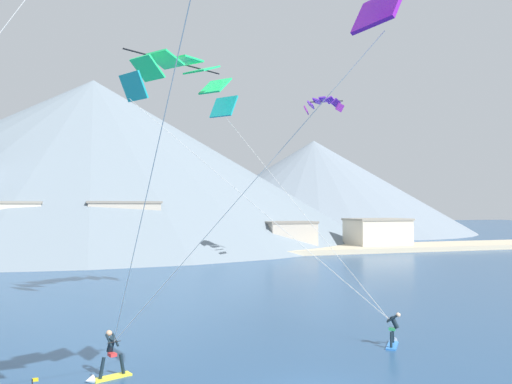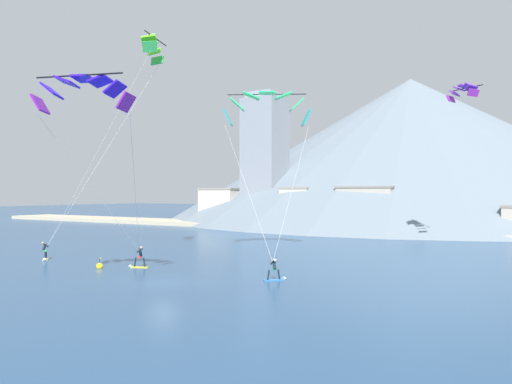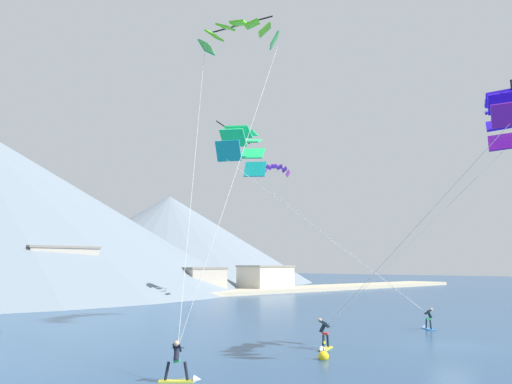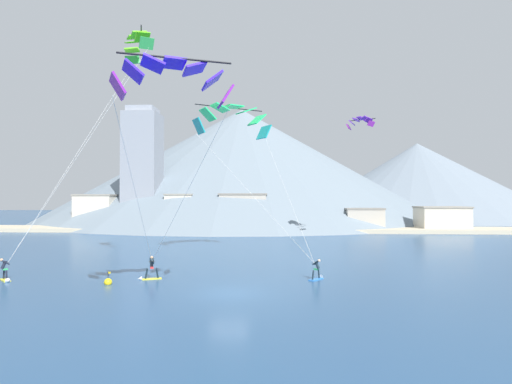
{
  "view_description": "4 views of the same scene",
  "coord_description": "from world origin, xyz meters",
  "px_view_note": "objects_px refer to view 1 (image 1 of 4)",
  "views": [
    {
      "loc": [
        -7.1,
        -15.48,
        6.42
      ],
      "look_at": [
        2.67,
        14.85,
        7.43
      ],
      "focal_mm": 35.0,
      "sensor_mm": 36.0,
      "label": 1
    },
    {
      "loc": [
        23.35,
        -25.86,
        6.17
      ],
      "look_at": [
        -0.46,
        12.95,
        6.27
      ],
      "focal_mm": 35.0,
      "sensor_mm": 36.0,
      "label": 2
    },
    {
      "loc": [
        -29.28,
        -14.83,
        4.74
      ],
      "look_at": [
        -2.38,
        14.64,
        10.63
      ],
      "focal_mm": 35.0,
      "sensor_mm": 36.0,
      "label": 3
    },
    {
      "loc": [
        3.11,
        -25.76,
        6.07
      ],
      "look_at": [
        1.09,
        12.26,
        6.8
      ],
      "focal_mm": 28.0,
      "sensor_mm": 36.0,
      "label": 4
    }
  ],
  "objects_px": {
    "kitesurfer_near_lead": "(107,363)",
    "parafoil_kite_near_trail": "(184,78)",
    "kitesurfer_near_trail": "(393,335)",
    "parafoil_kite_distant_high_outer": "(323,104)"
  },
  "relations": [
    {
      "from": "kitesurfer_near_trail",
      "to": "parafoil_kite_distant_high_outer",
      "type": "height_order",
      "value": "parafoil_kite_distant_high_outer"
    },
    {
      "from": "kitesurfer_near_lead",
      "to": "parafoil_kite_near_trail",
      "type": "relative_size",
      "value": 0.12
    },
    {
      "from": "kitesurfer_near_lead",
      "to": "parafoil_kite_distant_high_outer",
      "type": "bearing_deg",
      "value": 50.27
    },
    {
      "from": "kitesurfer_near_trail",
      "to": "parafoil_kite_distant_high_outer",
      "type": "distance_m",
      "value": 31.0
    },
    {
      "from": "kitesurfer_near_lead",
      "to": "parafoil_kite_distant_high_outer",
      "type": "height_order",
      "value": "parafoil_kite_distant_high_outer"
    },
    {
      "from": "kitesurfer_near_trail",
      "to": "kitesurfer_near_lead",
      "type": "bearing_deg",
      "value": -177.12
    },
    {
      "from": "kitesurfer_near_trail",
      "to": "parafoil_kite_near_trail",
      "type": "bearing_deg",
      "value": 122.95
    },
    {
      "from": "parafoil_kite_near_trail",
      "to": "parafoil_kite_distant_high_outer",
      "type": "height_order",
      "value": "parafoil_kite_distant_high_outer"
    },
    {
      "from": "parafoil_kite_near_trail",
      "to": "kitesurfer_near_lead",
      "type": "bearing_deg",
      "value": -111.44
    },
    {
      "from": "kitesurfer_near_lead",
      "to": "kitesurfer_near_trail",
      "type": "distance_m",
      "value": 12.87
    }
  ]
}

